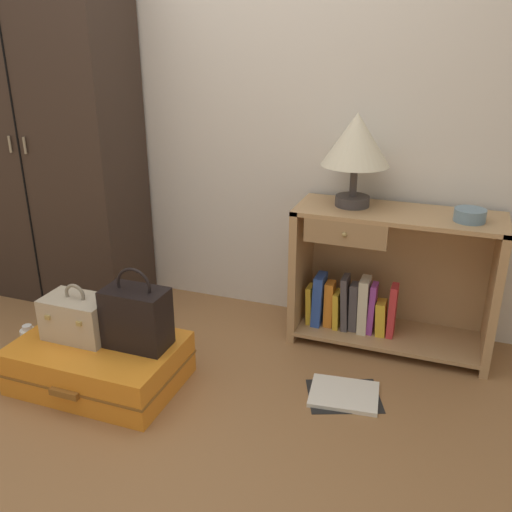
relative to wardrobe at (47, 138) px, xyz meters
name	(u,v)px	position (x,y,z in m)	size (l,w,h in m)	color
ground_plane	(98,453)	(1.07, -1.20, -0.97)	(9.00, 9.00, 0.00)	olive
back_wall	(236,79)	(1.07, 0.30, 0.33)	(6.40, 0.10, 2.60)	silver
wardrobe	(47,138)	(0.00, 0.00, 0.00)	(1.05, 0.47, 1.94)	#33261E
bookshelf	(384,280)	(1.97, 0.05, -0.62)	(1.00, 0.38, 0.73)	tan
table_lamp	(356,143)	(1.78, 0.06, 0.07)	(0.33, 0.33, 0.46)	#3D3838
bowl	(470,215)	(2.33, 0.00, -0.21)	(0.14, 0.14, 0.06)	slate
suitcase_large	(100,362)	(0.81, -0.79, -0.86)	(0.75, 0.52, 0.21)	orange
train_case	(78,317)	(0.70, -0.77, -0.65)	(0.31, 0.20, 0.27)	#B7A88E
handbag	(137,317)	(1.00, -0.74, -0.61)	(0.29, 0.17, 0.38)	black
bottle	(30,342)	(0.33, -0.72, -0.89)	(0.08, 0.08, 0.17)	white
open_book_on_floor	(344,395)	(1.90, -0.51, -0.96)	(0.39, 0.36, 0.02)	white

